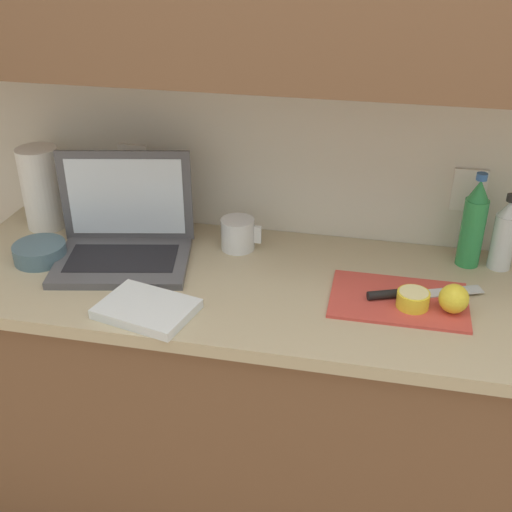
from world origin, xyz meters
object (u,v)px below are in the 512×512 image
bottle_oil_tall (473,224)px  measuring_cup (238,234)px  knife (405,293)px  lemon_whole_beside (454,299)px  paper_towel_roll (42,188)px  lemon_half_cut (413,299)px  cutting_board (399,300)px  laptop (124,235)px  bottle_green_soda (504,235)px  bowl_white (40,252)px

bottle_oil_tall → measuring_cup: bottle_oil_tall is taller
knife → bottle_oil_tall: bottle_oil_tall is taller
knife → lemon_whole_beside: lemon_whole_beside is taller
measuring_cup → paper_towel_roll: size_ratio=0.47×
lemon_half_cut → cutting_board: bearing=138.6°
laptop → cutting_board: laptop is taller
knife → bottle_oil_tall: bearing=31.7°
measuring_cup → knife: bearing=-20.7°
laptop → lemon_half_cut: (0.78, -0.11, -0.04)m
laptop → lemon_whole_beside: 0.88m
cutting_board → lemon_whole_beside: (0.12, -0.03, 0.04)m
knife → measuring_cup: (-0.47, 0.18, 0.03)m
laptop → measuring_cup: size_ratio=3.53×
knife → lemon_half_cut: bearing=-88.5°
cutting_board → paper_towel_roll: (-1.05, 0.21, 0.12)m
lemon_half_cut → measuring_cup: (-0.48, 0.22, 0.02)m
cutting_board → paper_towel_roll: size_ratio=1.36×
bottle_oil_tall → measuring_cup: 0.64m
bottle_oil_tall → measuring_cup: bearing=-176.2°
lemon_half_cut → laptop: bearing=172.1°
lemon_half_cut → bottle_green_soda: size_ratio=0.37×
lemon_whole_beside → measuring_cup: measuring_cup is taller
measuring_cup → paper_towel_roll: paper_towel_roll is taller
cutting_board → bottle_oil_tall: size_ratio=1.27×
paper_towel_roll → lemon_whole_beside: bearing=-11.6°
lemon_whole_beside → knife: bearing=158.4°
knife → paper_towel_roll: paper_towel_roll is taller
cutting_board → measuring_cup: (-0.45, 0.19, 0.04)m
bottle_green_soda → laptop: bearing=-171.5°
bottle_green_soda → measuring_cup: size_ratio=1.83×
bottle_green_soda → bowl_white: 1.25m
lemon_half_cut → bottle_green_soda: 0.35m
bottle_oil_tall → laptop: bearing=-170.7°
knife → bottle_oil_tall: size_ratio=1.10×
bottle_oil_tall → bowl_white: bearing=-169.0°
lemon_half_cut → bottle_oil_tall: size_ratio=0.30×
knife → bottle_green_soda: 0.34m
bottle_green_soda → measuring_cup: (-0.71, -0.04, -0.05)m
lemon_half_cut → bottle_green_soda: bottle_green_soda is taller
lemon_half_cut → bowl_white: (-1.00, 0.04, -0.00)m
bottle_oil_tall → bowl_white: (-1.15, -0.22, -0.10)m
laptop → bottle_oil_tall: bearing=-2.4°
lemon_half_cut → measuring_cup: 0.53m
cutting_board → bowl_white: bowl_white is taller
knife → measuring_cup: 0.50m
knife → measuring_cup: bearing=137.9°
bottle_oil_tall → bowl_white: size_ratio=1.84×
knife → measuring_cup: measuring_cup is taller
bottle_oil_tall → paper_towel_roll: size_ratio=1.07×
laptop → bowl_white: size_ratio=2.85×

